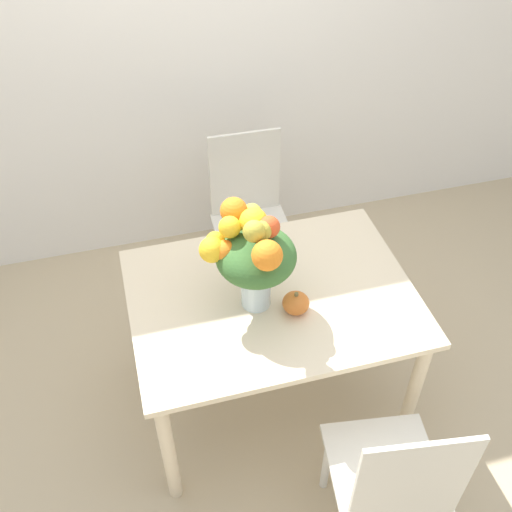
{
  "coord_description": "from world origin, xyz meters",
  "views": [
    {
      "loc": [
        -0.53,
        -1.7,
        2.63
      ],
      "look_at": [
        -0.08,
        -0.03,
        1.02
      ],
      "focal_mm": 42.0,
      "sensor_mm": 36.0,
      "label": 1
    }
  ],
  "objects_px": {
    "dining_chair_near_window": "(250,217)",
    "dining_chair_far_side": "(391,480)",
    "flower_vase": "(253,254)",
    "pumpkin": "(296,303)"
  },
  "relations": [
    {
      "from": "pumpkin",
      "to": "flower_vase",
      "type": "bearing_deg",
      "value": 150.23
    },
    {
      "from": "flower_vase",
      "to": "dining_chair_near_window",
      "type": "height_order",
      "value": "flower_vase"
    },
    {
      "from": "flower_vase",
      "to": "pumpkin",
      "type": "height_order",
      "value": "flower_vase"
    },
    {
      "from": "dining_chair_near_window",
      "to": "dining_chair_far_side",
      "type": "xyz_separation_m",
      "value": [
        0.11,
        -1.64,
        0.0
      ]
    },
    {
      "from": "flower_vase",
      "to": "pumpkin",
      "type": "distance_m",
      "value": 0.3
    },
    {
      "from": "flower_vase",
      "to": "dining_chair_near_window",
      "type": "xyz_separation_m",
      "value": [
        0.21,
        0.86,
        -0.54
      ]
    },
    {
      "from": "flower_vase",
      "to": "dining_chair_far_side",
      "type": "xyz_separation_m",
      "value": [
        0.33,
        -0.78,
        -0.54
      ]
    },
    {
      "from": "dining_chair_far_side",
      "to": "flower_vase",
      "type": "bearing_deg",
      "value": -59.11
    },
    {
      "from": "pumpkin",
      "to": "dining_chair_far_side",
      "type": "distance_m",
      "value": 0.77
    },
    {
      "from": "pumpkin",
      "to": "dining_chair_near_window",
      "type": "relative_size",
      "value": 0.12
    }
  ]
}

